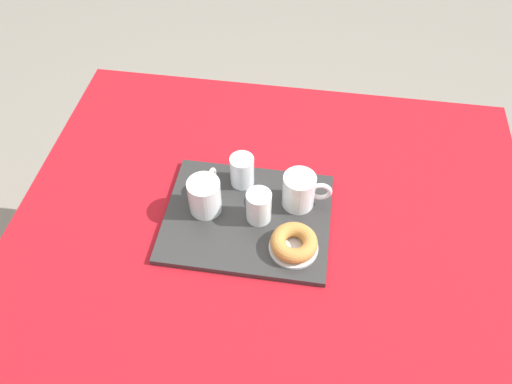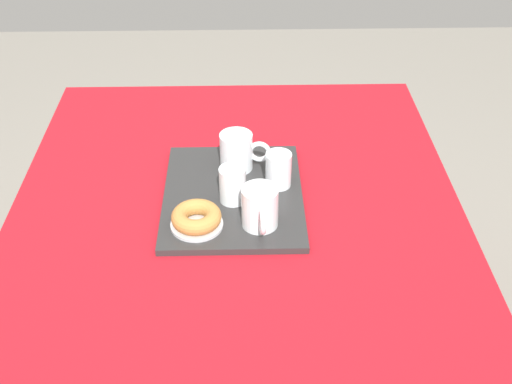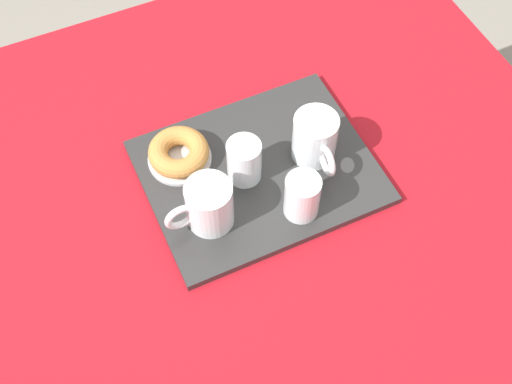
% 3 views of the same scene
% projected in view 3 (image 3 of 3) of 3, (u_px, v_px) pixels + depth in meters
% --- Properties ---
extents(ground_plane, '(6.00, 6.00, 0.00)m').
position_uv_depth(ground_plane, '(240.00, 340.00, 1.88)').
color(ground_plane, gray).
extents(dining_table, '(1.30, 1.06, 0.78)m').
position_uv_depth(dining_table, '(232.00, 216.00, 1.30)').
color(dining_table, '#A8141E').
rests_on(dining_table, ground).
extents(serving_tray, '(0.41, 0.33, 0.02)m').
position_uv_depth(serving_tray, '(259.00, 172.00, 1.23)').
color(serving_tray, '#2D2D2D').
rests_on(serving_tray, dining_table).
extents(tea_mug_left, '(0.12, 0.08, 0.09)m').
position_uv_depth(tea_mug_left, '(209.00, 206.00, 1.13)').
color(tea_mug_left, white).
rests_on(tea_mug_left, serving_tray).
extents(tea_mug_right, '(0.08, 0.12, 0.09)m').
position_uv_depth(tea_mug_right, '(316.00, 140.00, 1.21)').
color(tea_mug_right, white).
rests_on(tea_mug_right, serving_tray).
extents(water_glass_near, '(0.06, 0.06, 0.09)m').
position_uv_depth(water_glass_near, '(302.00, 198.00, 1.15)').
color(water_glass_near, white).
rests_on(water_glass_near, serving_tray).
extents(water_glass_far, '(0.06, 0.06, 0.09)m').
position_uv_depth(water_glass_far, '(244.00, 162.00, 1.19)').
color(water_glass_far, white).
rests_on(water_glass_far, serving_tray).
extents(donut_plate_left, '(0.12, 0.12, 0.01)m').
position_uv_depth(donut_plate_left, '(180.00, 159.00, 1.23)').
color(donut_plate_left, silver).
rests_on(donut_plate_left, serving_tray).
extents(sugar_donut_left, '(0.11, 0.11, 0.04)m').
position_uv_depth(sugar_donut_left, '(179.00, 152.00, 1.22)').
color(sugar_donut_left, '#BC7F3D').
rests_on(sugar_donut_left, donut_plate_left).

